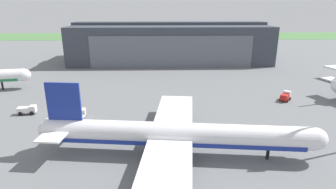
% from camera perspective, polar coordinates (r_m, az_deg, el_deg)
% --- Properties ---
extents(ground_plane, '(440.00, 440.00, 0.00)m').
position_cam_1_polar(ground_plane, '(54.56, -0.55, -8.99)').
color(ground_plane, slate).
extents(grass_field_strip, '(440.00, 56.00, 0.08)m').
position_cam_1_polar(grass_field_strip, '(237.66, -1.54, 11.91)').
color(grass_field_strip, '#4A7741').
rests_on(grass_field_strip, ground_plane).
extents(maintenance_hangar, '(86.70, 35.37, 17.47)m').
position_cam_1_polar(maintenance_hangar, '(130.82, 0.38, 10.67)').
color(maintenance_hangar, '#383D47').
rests_on(maintenance_hangar, ground_plane).
extents(airliner_near_left, '(48.29, 42.47, 12.52)m').
position_cam_1_polar(airliner_near_left, '(47.24, 1.52, -8.25)').
color(airliner_near_left, white).
rests_on(airliner_near_left, ground_plane).
extents(ops_van, '(3.89, 4.17, 2.37)m').
position_cam_1_polar(ops_van, '(81.45, 22.98, -0.33)').
color(ops_van, silver).
rests_on(ops_van, ground_plane).
extents(baggage_tug, '(5.03, 2.89, 2.08)m').
position_cam_1_polar(baggage_tug, '(67.11, -18.66, -3.60)').
color(baggage_tug, white).
rests_on(baggage_tug, ground_plane).
extents(fuel_bowser, '(4.31, 2.46, 2.07)m').
position_cam_1_polar(fuel_bowser, '(73.63, -26.92, -2.80)').
color(fuel_bowser, white).
rests_on(fuel_bowser, ground_plane).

